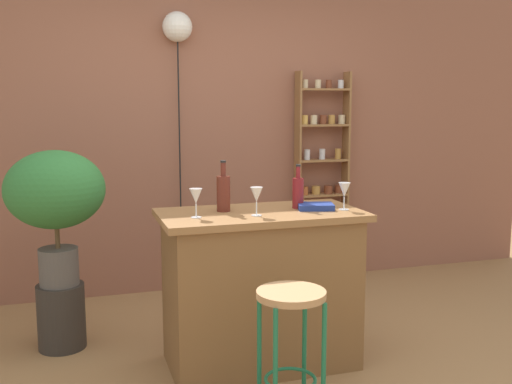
{
  "coord_description": "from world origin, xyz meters",
  "views": [
    {
      "loc": [
        -1.07,
        -3.0,
        1.58
      ],
      "look_at": [
        0.05,
        0.55,
        1.02
      ],
      "focal_mm": 42.1,
      "sensor_mm": 36.0,
      "label": 1
    }
  ],
  "objects_px": {
    "plant_stool": "(61,316)",
    "wine_glass_right": "(257,195)",
    "bottle_wine_red": "(298,192)",
    "cookbook": "(316,206)",
    "spice_shelf": "(322,176)",
    "pendant_globe_light": "(177,30)",
    "wine_glass_center": "(344,190)",
    "potted_plant": "(55,196)",
    "bottle_sauce_amber": "(223,192)",
    "wine_glass_left": "(196,197)",
    "bar_stool": "(291,324)"
  },
  "relations": [
    {
      "from": "bottle_sauce_amber",
      "to": "wine_glass_right",
      "type": "relative_size",
      "value": 1.84
    },
    {
      "from": "potted_plant",
      "to": "cookbook",
      "type": "height_order",
      "value": "potted_plant"
    },
    {
      "from": "plant_stool",
      "to": "bottle_wine_red",
      "type": "height_order",
      "value": "bottle_wine_red"
    },
    {
      "from": "bottle_sauce_amber",
      "to": "wine_glass_left",
      "type": "relative_size",
      "value": 1.84
    },
    {
      "from": "wine_glass_right",
      "to": "pendant_globe_light",
      "type": "distance_m",
      "value": 1.98
    },
    {
      "from": "bar_stool",
      "to": "cookbook",
      "type": "bearing_deg",
      "value": 58.28
    },
    {
      "from": "wine_glass_right",
      "to": "cookbook",
      "type": "relative_size",
      "value": 0.78
    },
    {
      "from": "plant_stool",
      "to": "spice_shelf",
      "type": "bearing_deg",
      "value": 22.19
    },
    {
      "from": "pendant_globe_light",
      "to": "bottle_sauce_amber",
      "type": "bearing_deg",
      "value": -90.39
    },
    {
      "from": "bottle_wine_red",
      "to": "bottle_sauce_amber",
      "type": "relative_size",
      "value": 0.89
    },
    {
      "from": "cookbook",
      "to": "pendant_globe_light",
      "type": "relative_size",
      "value": 0.09
    },
    {
      "from": "plant_stool",
      "to": "potted_plant",
      "type": "height_order",
      "value": "potted_plant"
    },
    {
      "from": "potted_plant",
      "to": "cookbook",
      "type": "bearing_deg",
      "value": -23.13
    },
    {
      "from": "plant_stool",
      "to": "bottle_wine_red",
      "type": "xyz_separation_m",
      "value": [
        1.41,
        -0.57,
        0.83
      ]
    },
    {
      "from": "bar_stool",
      "to": "plant_stool",
      "type": "relative_size",
      "value": 1.59
    },
    {
      "from": "wine_glass_center",
      "to": "cookbook",
      "type": "xyz_separation_m",
      "value": [
        -0.16,
        0.07,
        -0.1
      ]
    },
    {
      "from": "bottle_sauce_amber",
      "to": "pendant_globe_light",
      "type": "bearing_deg",
      "value": 89.61
    },
    {
      "from": "bottle_wine_red",
      "to": "cookbook",
      "type": "height_order",
      "value": "bottle_wine_red"
    },
    {
      "from": "potted_plant",
      "to": "wine_glass_center",
      "type": "distance_m",
      "value": 1.79
    },
    {
      "from": "wine_glass_left",
      "to": "plant_stool",
      "type": "bearing_deg",
      "value": 138.12
    },
    {
      "from": "wine_glass_center",
      "to": "pendant_globe_light",
      "type": "xyz_separation_m",
      "value": [
        -0.69,
        1.63,
        1.08
      ]
    },
    {
      "from": "wine_glass_right",
      "to": "cookbook",
      "type": "height_order",
      "value": "wine_glass_right"
    },
    {
      "from": "potted_plant",
      "to": "bottle_sauce_amber",
      "type": "height_order",
      "value": "potted_plant"
    },
    {
      "from": "spice_shelf",
      "to": "wine_glass_right",
      "type": "xyz_separation_m",
      "value": [
        -1.12,
        -1.63,
        0.13
      ]
    },
    {
      "from": "wine_glass_right",
      "to": "pendant_globe_light",
      "type": "xyz_separation_m",
      "value": [
        -0.13,
        1.65,
        1.08
      ]
    },
    {
      "from": "bar_stool",
      "to": "wine_glass_center",
      "type": "relative_size",
      "value": 4.1
    },
    {
      "from": "spice_shelf",
      "to": "bottle_wine_red",
      "type": "height_order",
      "value": "spice_shelf"
    },
    {
      "from": "cookbook",
      "to": "bottle_sauce_amber",
      "type": "bearing_deg",
      "value": -176.39
    },
    {
      "from": "plant_stool",
      "to": "pendant_globe_light",
      "type": "bearing_deg",
      "value": 44.1
    },
    {
      "from": "bottle_wine_red",
      "to": "cookbook",
      "type": "bearing_deg",
      "value": -38.29
    },
    {
      "from": "potted_plant",
      "to": "wine_glass_right",
      "type": "height_order",
      "value": "potted_plant"
    },
    {
      "from": "plant_stool",
      "to": "wine_glass_right",
      "type": "xyz_separation_m",
      "value": [
        1.09,
        -0.72,
        0.85
      ]
    },
    {
      "from": "spice_shelf",
      "to": "bottle_sauce_amber",
      "type": "distance_m",
      "value": 1.91
    },
    {
      "from": "wine_glass_left",
      "to": "pendant_globe_light",
      "type": "distance_m",
      "value": 1.95
    },
    {
      "from": "bottle_sauce_amber",
      "to": "wine_glass_left",
      "type": "bearing_deg",
      "value": -143.0
    },
    {
      "from": "bottle_sauce_amber",
      "to": "wine_glass_right",
      "type": "xyz_separation_m",
      "value": [
        0.14,
        -0.19,
        0.0
      ]
    },
    {
      "from": "cookbook",
      "to": "bottle_wine_red",
      "type": "bearing_deg",
      "value": 156.61
    },
    {
      "from": "spice_shelf",
      "to": "plant_stool",
      "type": "relative_size",
      "value": 4.36
    },
    {
      "from": "plant_stool",
      "to": "wine_glass_right",
      "type": "relative_size",
      "value": 2.57
    },
    {
      "from": "wine_glass_center",
      "to": "pendant_globe_light",
      "type": "relative_size",
      "value": 0.07
    },
    {
      "from": "spice_shelf",
      "to": "potted_plant",
      "type": "bearing_deg",
      "value": -157.81
    },
    {
      "from": "potted_plant",
      "to": "wine_glass_center",
      "type": "xyz_separation_m",
      "value": [
        1.65,
        -0.7,
        0.06
      ]
    },
    {
      "from": "bottle_wine_red",
      "to": "plant_stool",
      "type": "bearing_deg",
      "value": 157.97
    },
    {
      "from": "cookbook",
      "to": "pendant_globe_light",
      "type": "xyz_separation_m",
      "value": [
        -0.53,
        1.57,
        1.18
      ]
    },
    {
      "from": "wine_glass_center",
      "to": "bottle_wine_red",
      "type": "bearing_deg",
      "value": 150.99
    },
    {
      "from": "wine_glass_right",
      "to": "spice_shelf",
      "type": "bearing_deg",
      "value": 55.46
    },
    {
      "from": "spice_shelf",
      "to": "wine_glass_center",
      "type": "bearing_deg",
      "value": -109.33
    },
    {
      "from": "wine_glass_right",
      "to": "bottle_sauce_amber",
      "type": "bearing_deg",
      "value": 126.4
    },
    {
      "from": "plant_stool",
      "to": "pendant_globe_light",
      "type": "xyz_separation_m",
      "value": [
        0.96,
        0.93,
        1.93
      ]
    },
    {
      "from": "plant_stool",
      "to": "potted_plant",
      "type": "bearing_deg",
      "value": 90.0
    }
  ]
}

